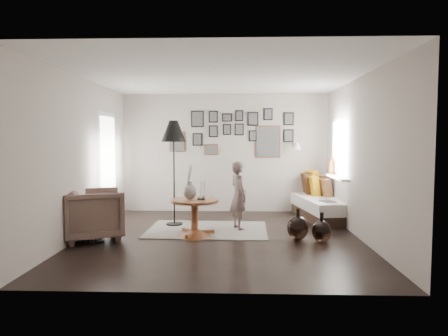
{
  "coord_description": "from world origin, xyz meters",
  "views": [
    {
      "loc": [
        0.29,
        -6.43,
        1.58
      ],
      "look_at": [
        0.05,
        0.5,
        1.1
      ],
      "focal_mm": 32.0,
      "sensor_mm": 36.0,
      "label": 1
    }
  ],
  "objects_px": {
    "child": "(239,195)",
    "magazine_basket": "(92,227)",
    "pedestal_table": "(195,219)",
    "daybed": "(321,203)",
    "floor_lamp": "(174,135)",
    "demijohn_small": "(322,231)",
    "demijohn_large": "(298,228)",
    "armchair": "(94,214)",
    "vase": "(190,189)"
  },
  "relations": [
    {
      "from": "demijohn_large",
      "to": "child",
      "type": "bearing_deg",
      "value": 141.59
    },
    {
      "from": "pedestal_table",
      "to": "vase",
      "type": "distance_m",
      "value": 0.51
    },
    {
      "from": "demijohn_large",
      "to": "floor_lamp",
      "type": "bearing_deg",
      "value": 153.8
    },
    {
      "from": "child",
      "to": "demijohn_small",
      "type": "bearing_deg",
      "value": -148.83
    },
    {
      "from": "pedestal_table",
      "to": "vase",
      "type": "height_order",
      "value": "vase"
    },
    {
      "from": "floor_lamp",
      "to": "magazine_basket",
      "type": "relative_size",
      "value": 4.44
    },
    {
      "from": "demijohn_large",
      "to": "child",
      "type": "height_order",
      "value": "child"
    },
    {
      "from": "pedestal_table",
      "to": "floor_lamp",
      "type": "relative_size",
      "value": 0.4
    },
    {
      "from": "vase",
      "to": "daybed",
      "type": "xyz_separation_m",
      "value": [
        2.5,
        1.66,
        -0.49
      ]
    },
    {
      "from": "floor_lamp",
      "to": "child",
      "type": "bearing_deg",
      "value": -14.38
    },
    {
      "from": "pedestal_table",
      "to": "demijohn_small",
      "type": "relative_size",
      "value": 1.69
    },
    {
      "from": "daybed",
      "to": "child",
      "type": "xyz_separation_m",
      "value": [
        -1.7,
        -1.11,
        0.31
      ]
    },
    {
      "from": "armchair",
      "to": "demijohn_large",
      "type": "xyz_separation_m",
      "value": [
        3.24,
        0.06,
        -0.21
      ]
    },
    {
      "from": "magazine_basket",
      "to": "demijohn_large",
      "type": "xyz_separation_m",
      "value": [
        3.24,
        0.16,
        -0.02
      ]
    },
    {
      "from": "demijohn_large",
      "to": "child",
      "type": "distance_m",
      "value": 1.27
    },
    {
      "from": "demijohn_large",
      "to": "child",
      "type": "relative_size",
      "value": 0.42
    },
    {
      "from": "daybed",
      "to": "armchair",
      "type": "xyz_separation_m",
      "value": [
        -4.0,
        -1.92,
        0.11
      ]
    },
    {
      "from": "armchair",
      "to": "floor_lamp",
      "type": "height_order",
      "value": "floor_lamp"
    },
    {
      "from": "daybed",
      "to": "armchair",
      "type": "bearing_deg",
      "value": -163.13
    },
    {
      "from": "daybed",
      "to": "magazine_basket",
      "type": "bearing_deg",
      "value": -161.95
    },
    {
      "from": "pedestal_table",
      "to": "daybed",
      "type": "distance_m",
      "value": 2.94
    },
    {
      "from": "magazine_basket",
      "to": "floor_lamp",
      "type": "bearing_deg",
      "value": 47.64
    },
    {
      "from": "child",
      "to": "magazine_basket",
      "type": "bearing_deg",
      "value": 86.48
    },
    {
      "from": "armchair",
      "to": "magazine_basket",
      "type": "relative_size",
      "value": 2.03
    },
    {
      "from": "pedestal_table",
      "to": "armchair",
      "type": "height_order",
      "value": "armchair"
    },
    {
      "from": "child",
      "to": "demijohn_large",
      "type": "bearing_deg",
      "value": -153.4
    },
    {
      "from": "armchair",
      "to": "vase",
      "type": "bearing_deg",
      "value": -104.17
    },
    {
      "from": "demijohn_small",
      "to": "child",
      "type": "distance_m",
      "value": 1.61
    },
    {
      "from": "demijohn_large",
      "to": "demijohn_small",
      "type": "distance_m",
      "value": 0.37
    },
    {
      "from": "magazine_basket",
      "to": "armchair",
      "type": "bearing_deg",
      "value": 91.28
    },
    {
      "from": "magazine_basket",
      "to": "demijohn_large",
      "type": "height_order",
      "value": "demijohn_large"
    },
    {
      "from": "floor_lamp",
      "to": "daybed",
      "type": "bearing_deg",
      "value": 15.59
    },
    {
      "from": "armchair",
      "to": "daybed",
      "type": "bearing_deg",
      "value": -88.44
    },
    {
      "from": "vase",
      "to": "demijohn_small",
      "type": "height_order",
      "value": "vase"
    },
    {
      "from": "vase",
      "to": "child",
      "type": "distance_m",
      "value": 0.99
    },
    {
      "from": "vase",
      "to": "magazine_basket",
      "type": "height_order",
      "value": "vase"
    },
    {
      "from": "child",
      "to": "floor_lamp",
      "type": "bearing_deg",
      "value": 50.64
    },
    {
      "from": "vase",
      "to": "demijohn_small",
      "type": "xyz_separation_m",
      "value": [
        2.09,
        -0.32,
        -0.61
      ]
    },
    {
      "from": "demijohn_small",
      "to": "armchair",
      "type": "bearing_deg",
      "value": 179.05
    },
    {
      "from": "child",
      "to": "pedestal_table",
      "type": "bearing_deg",
      "value": 102.93
    },
    {
      "from": "floor_lamp",
      "to": "demijohn_large",
      "type": "distance_m",
      "value": 2.8
    },
    {
      "from": "daybed",
      "to": "magazine_basket",
      "type": "xyz_separation_m",
      "value": [
        -4.0,
        -2.02,
        -0.08
      ]
    },
    {
      "from": "daybed",
      "to": "child",
      "type": "bearing_deg",
      "value": -155.45
    },
    {
      "from": "pedestal_table",
      "to": "magazine_basket",
      "type": "distance_m",
      "value": 1.62
    },
    {
      "from": "daybed",
      "to": "demijohn_large",
      "type": "distance_m",
      "value": 2.01
    },
    {
      "from": "vase",
      "to": "armchair",
      "type": "distance_m",
      "value": 1.57
    },
    {
      "from": "floor_lamp",
      "to": "demijohn_small",
      "type": "bearing_deg",
      "value": -25.23
    },
    {
      "from": "demijohn_large",
      "to": "demijohn_small",
      "type": "height_order",
      "value": "demijohn_large"
    },
    {
      "from": "vase",
      "to": "demijohn_small",
      "type": "distance_m",
      "value": 2.2
    },
    {
      "from": "demijohn_small",
      "to": "child",
      "type": "relative_size",
      "value": 0.38
    }
  ]
}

